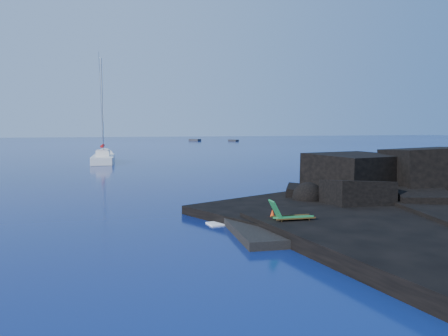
# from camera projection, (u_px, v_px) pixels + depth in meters

# --- Properties ---
(ground) EXTENTS (400.00, 400.00, 0.00)m
(ground) POSITION_uv_depth(u_px,v_px,m) (232.00, 239.00, 17.99)
(ground) COLOR #030732
(ground) RESTS_ON ground
(headland) EXTENTS (24.00, 24.00, 3.60)m
(headland) POSITION_uv_depth(u_px,v_px,m) (431.00, 208.00, 24.80)
(headland) COLOR black
(headland) RESTS_ON ground
(beach) EXTENTS (9.08, 6.86, 0.70)m
(beach) POSITION_uv_depth(u_px,v_px,m) (322.00, 228.00, 19.83)
(beach) COLOR black
(beach) RESTS_ON ground
(surf_foam) EXTENTS (10.00, 8.00, 0.06)m
(surf_foam) POSITION_uv_depth(u_px,v_px,m) (288.00, 210.00, 24.25)
(surf_foam) COLOR white
(surf_foam) RESTS_ON ground
(sailboat) EXTENTS (3.86, 13.11, 13.55)m
(sailboat) POSITION_uv_depth(u_px,v_px,m) (103.00, 163.00, 56.82)
(sailboat) COLOR silver
(sailboat) RESTS_ON ground
(deck_chair) EXTENTS (1.89, 0.94, 1.26)m
(deck_chair) POSITION_uv_depth(u_px,v_px,m) (293.00, 212.00, 18.68)
(deck_chair) COLOR #176B36
(deck_chair) RESTS_ON beach
(towel) EXTENTS (2.06, 1.01, 0.05)m
(towel) POSITION_uv_depth(u_px,v_px,m) (367.00, 225.00, 18.77)
(towel) COLOR white
(towel) RESTS_ON beach
(sunbather) EXTENTS (1.61, 0.43, 0.21)m
(sunbather) POSITION_uv_depth(u_px,v_px,m) (367.00, 222.00, 18.76)
(sunbather) COLOR tan
(sunbather) RESTS_ON towel
(marker_cone) EXTENTS (0.49, 0.49, 0.59)m
(marker_cone) POSITION_uv_depth(u_px,v_px,m) (272.00, 216.00, 19.38)
(marker_cone) COLOR red
(marker_cone) RESTS_ON beach
(distant_boat_a) EXTENTS (3.48, 5.13, 0.66)m
(distant_boat_a) POSITION_uv_depth(u_px,v_px,m) (195.00, 141.00, 148.72)
(distant_boat_a) COLOR #29292E
(distant_boat_a) RESTS_ON ground
(distant_boat_b) EXTENTS (2.67, 4.39, 0.56)m
(distant_boat_b) POSITION_uv_depth(u_px,v_px,m) (233.00, 141.00, 145.19)
(distant_boat_b) COLOR black
(distant_boat_b) RESTS_ON ground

